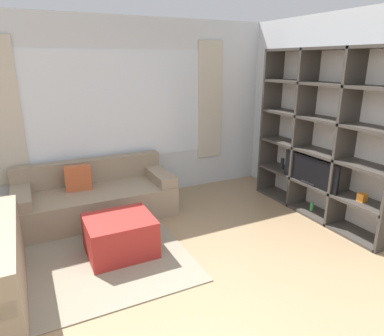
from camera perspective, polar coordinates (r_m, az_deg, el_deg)
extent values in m
cube|color=silver|center=(5.27, -12.05, 9.00)|extent=(6.10, 0.07, 2.70)
cube|color=white|center=(5.22, -12.01, 10.03)|extent=(2.70, 0.01, 1.60)
cube|color=beige|center=(5.05, -29.00, 7.99)|extent=(0.44, 0.03, 1.90)
cube|color=beige|center=(5.77, 3.01, 11.06)|extent=(0.44, 0.03, 1.90)
cube|color=silver|center=(5.12, 21.85, 7.89)|extent=(0.07, 4.50, 2.70)
cube|color=gray|center=(4.13, -19.60, -14.04)|extent=(2.44, 2.09, 0.01)
cube|color=silver|center=(5.03, 22.42, 5.10)|extent=(0.02, 2.18, 2.26)
cube|color=#3D3833|center=(4.67, 24.23, 3.99)|extent=(0.38, 0.04, 2.26)
cube|color=#3D3833|center=(5.15, 18.07, 5.81)|extent=(0.38, 0.04, 2.26)
cube|color=#3D3833|center=(5.68, 12.98, 7.26)|extent=(0.38, 0.04, 2.26)
cube|color=#3D3833|center=(5.23, 19.68, -6.98)|extent=(0.38, 2.18, 0.04)
cube|color=#3D3833|center=(5.08, 20.17, -2.51)|extent=(0.38, 2.18, 0.04)
cube|color=#3D3833|center=(4.95, 20.72, 2.41)|extent=(0.38, 2.18, 0.04)
cube|color=#3D3833|center=(4.86, 21.29, 7.55)|extent=(0.38, 2.18, 0.04)
cube|color=#3D3833|center=(4.81, 21.89, 12.83)|extent=(0.38, 2.18, 0.04)
cube|color=#3D3833|center=(4.81, 22.50, 17.96)|extent=(0.38, 2.18, 0.04)
cube|color=black|center=(4.92, 19.08, -0.45)|extent=(0.04, 0.95, 0.38)
cube|color=black|center=(4.99, 19.04, -2.35)|extent=(0.10, 0.24, 0.03)
cylinder|color=#388947|center=(5.21, 19.34, -6.10)|extent=(0.05, 0.05, 0.12)
cylinder|color=#232328|center=(5.53, 14.79, 0.70)|extent=(0.06, 0.06, 0.17)
cube|color=orange|center=(4.61, 26.50, -4.42)|extent=(0.09, 0.09, 0.10)
cube|color=gray|center=(4.94, -15.53, -5.68)|extent=(2.08, 0.92, 0.41)
cube|color=gray|center=(5.16, -16.68, -0.39)|extent=(2.08, 0.18, 0.34)
cube|color=gray|center=(4.79, -26.64, -4.21)|extent=(0.24, 0.86, 0.14)
cube|color=gray|center=(5.07, -5.58, -1.20)|extent=(0.24, 0.86, 0.14)
cube|color=#C65B33|center=(4.87, -18.44, -1.61)|extent=(0.35, 0.16, 0.34)
cube|color=gray|center=(3.43, -28.43, -11.14)|extent=(0.18, 1.58, 0.34)
cube|color=#A82823|center=(3.99, -11.89, -11.01)|extent=(0.73, 0.64, 0.44)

